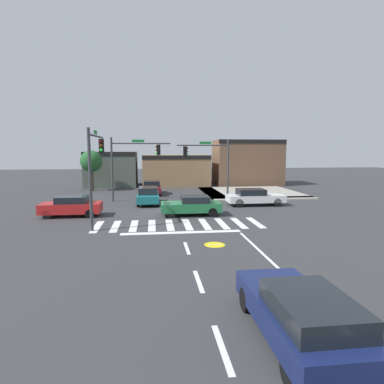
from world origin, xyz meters
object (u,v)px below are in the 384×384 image
at_px(car_maroon, 152,188).
at_px(car_white, 254,197).
at_px(traffic_signal_southwest, 95,159).
at_px(car_teal, 148,195).
at_px(car_green, 192,205).
at_px(car_red, 71,206).
at_px(traffic_signal_northwest, 133,158).
at_px(roadside_tree, 91,162).
at_px(car_navy, 300,314).
at_px(traffic_signal_northeast, 209,159).

xyz_separation_m(car_maroon, car_white, (8.59, -8.13, 0.00)).
height_order(traffic_signal_southwest, car_maroon, traffic_signal_southwest).
bearing_deg(car_maroon, car_teal, -2.80).
xyz_separation_m(traffic_signal_southwest, car_teal, (3.10, 7.27, -3.35)).
xyz_separation_m(car_green, car_white, (5.74, 3.57, 0.01)).
bearing_deg(car_white, car_maroon, 136.57).
height_order(car_red, car_teal, car_teal).
bearing_deg(car_green, car_teal, -59.23).
bearing_deg(traffic_signal_northwest, roadside_tree, 121.92).
xyz_separation_m(car_navy, car_white, (5.05, 19.55, -0.02)).
relative_size(traffic_signal_southwest, car_teal, 1.37).
relative_size(car_red, roadside_tree, 0.89).
xyz_separation_m(traffic_signal_northeast, car_teal, (-5.68, -2.13, -3.08)).
bearing_deg(traffic_signal_northeast, roadside_tree, -33.65).
height_order(traffic_signal_northeast, roadside_tree, traffic_signal_northeast).
distance_m(car_maroon, roadside_tree, 8.27).
relative_size(traffic_signal_northeast, car_navy, 1.22).
xyz_separation_m(traffic_signal_southwest, traffic_signal_northeast, (8.78, 9.40, -0.28)).
bearing_deg(roadside_tree, car_navy, -71.78).
bearing_deg(car_red, car_white, -167.95).
height_order(traffic_signal_northeast, car_maroon, traffic_signal_northeast).
xyz_separation_m(traffic_signal_southwest, car_red, (-2.19, 2.52, -3.38)).
xyz_separation_m(traffic_signal_southwest, car_navy, (6.96, -14.01, -3.37)).
distance_m(car_teal, roadside_tree, 12.42).
xyz_separation_m(car_white, roadside_tree, (-15.42, 11.97, 2.63)).
relative_size(traffic_signal_southwest, traffic_signal_northwest, 1.02).
distance_m(car_green, roadside_tree, 18.50).
xyz_separation_m(traffic_signal_northeast, car_navy, (-1.82, -23.40, -3.09)).
height_order(car_maroon, car_white, car_maroon).
relative_size(traffic_signal_northwest, car_maroon, 1.27).
height_order(traffic_signal_northeast, car_white, traffic_signal_northeast).
height_order(car_navy, car_white, car_navy).
bearing_deg(car_navy, traffic_signal_northeast, -4.45).
distance_m(traffic_signal_northeast, car_white, 5.91).
bearing_deg(car_green, traffic_signal_northwest, -58.11).
distance_m(traffic_signal_northeast, roadside_tree, 14.66).
bearing_deg(car_teal, car_white, 79.01).
relative_size(car_white, roadside_tree, 1.02).
relative_size(traffic_signal_northeast, car_green, 1.32).
distance_m(traffic_signal_southwest, car_navy, 16.00).
xyz_separation_m(traffic_signal_northeast, car_red, (-10.96, -6.88, -3.10)).
distance_m(car_maroon, car_teal, 6.41).
distance_m(traffic_signal_northwest, car_green, 9.08).
bearing_deg(car_white, traffic_signal_southwest, -155.21).
relative_size(car_teal, roadside_tree, 0.93).
relative_size(car_maroon, car_white, 0.96).
relative_size(traffic_signal_northwest, traffic_signal_northeast, 1.03).
bearing_deg(car_navy, car_red, 28.96).
xyz_separation_m(car_red, roadside_tree, (-1.24, 15.00, 2.62)).
xyz_separation_m(car_navy, roadside_tree, (-10.38, 31.52, 2.61)).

